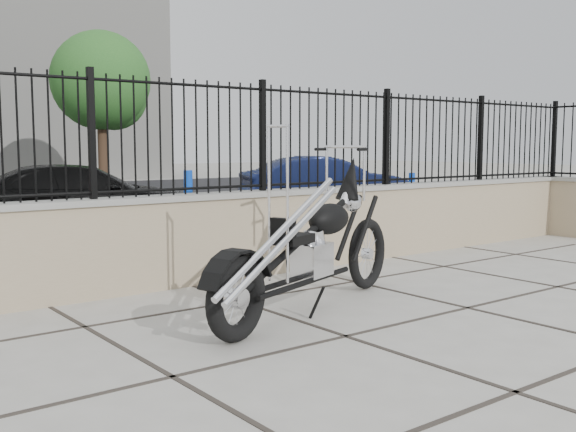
% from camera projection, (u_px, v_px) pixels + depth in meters
% --- Properties ---
extents(ground_plane, '(90.00, 90.00, 0.00)m').
position_uv_depth(ground_plane, '(346.00, 337.00, 5.21)').
color(ground_plane, '#99968E').
rests_on(ground_plane, ground).
extents(retaining_wall, '(14.00, 0.36, 0.96)m').
position_uv_depth(retaining_wall, '(186.00, 240.00, 7.12)').
color(retaining_wall, gray).
rests_on(retaining_wall, ground_plane).
extents(iron_fence, '(14.00, 0.08, 1.20)m').
position_uv_depth(iron_fence, '(185.00, 137.00, 7.01)').
color(iron_fence, black).
rests_on(iron_fence, retaining_wall).
extents(chopper_motorcycle, '(2.79, 1.40, 1.67)m').
position_uv_depth(chopper_motorcycle, '(309.00, 219.00, 5.87)').
color(chopper_motorcycle, black).
rests_on(chopper_motorcycle, ground_plane).
extents(car_black, '(4.26, 2.67, 1.15)m').
position_uv_depth(car_black, '(84.00, 198.00, 11.52)').
color(car_black, black).
rests_on(car_black, parking_lot).
extents(car_blue, '(3.96, 2.66, 1.24)m').
position_uv_depth(car_blue, '(326.00, 184.00, 15.04)').
color(car_blue, '#0F1638').
rests_on(car_blue, parking_lot).
extents(bollard_b, '(0.17, 0.17, 1.10)m').
position_uv_depth(bollard_b, '(188.00, 207.00, 10.18)').
color(bollard_b, blue).
rests_on(bollard_b, ground_plane).
extents(bollard_c, '(0.14, 0.14, 0.96)m').
position_uv_depth(bollard_c, '(411.00, 199.00, 12.58)').
color(bollard_c, '#0D26CB').
rests_on(bollard_c, ground_plane).
extents(tree_right, '(3.07, 3.07, 5.18)m').
position_uv_depth(tree_right, '(101.00, 76.00, 20.94)').
color(tree_right, '#382619').
rests_on(tree_right, ground_plane).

